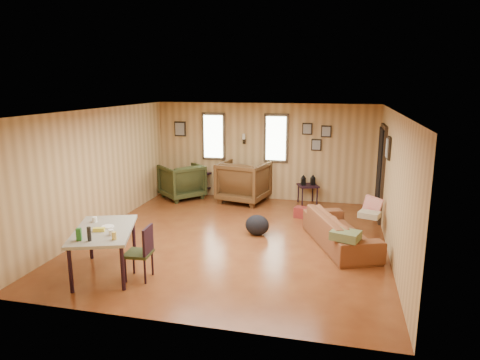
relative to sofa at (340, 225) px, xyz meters
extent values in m
cube|color=brown|center=(-1.92, -0.11, -0.40)|extent=(5.50, 6.00, 0.02)
cube|color=#997C5B|center=(-1.92, -0.11, 2.02)|extent=(5.50, 6.00, 0.02)
cube|color=tan|center=(-1.92, 2.90, 0.81)|extent=(5.50, 0.02, 2.40)
cube|color=tan|center=(-1.92, -3.12, 0.81)|extent=(5.50, 0.02, 2.40)
cube|color=tan|center=(-4.68, -0.11, 0.81)|extent=(0.02, 6.00, 2.40)
cube|color=tan|center=(0.84, -0.11, 0.81)|extent=(0.02, 6.00, 2.40)
cube|color=black|center=(-3.22, 2.86, 1.16)|extent=(0.60, 0.05, 1.20)
cube|color=#E0F2D1|center=(-3.22, 2.82, 1.16)|extent=(0.48, 0.04, 1.06)
cube|color=black|center=(-1.62, 2.86, 1.16)|extent=(0.60, 0.05, 1.20)
cube|color=#E0F2D1|center=(-1.62, 2.82, 1.16)|extent=(0.48, 0.04, 1.06)
cube|color=black|center=(-2.42, 2.84, 1.06)|extent=(0.07, 0.05, 0.12)
cylinder|color=silver|center=(-2.42, 2.78, 1.19)|extent=(0.07, 0.07, 0.14)
cube|color=black|center=(0.80, 1.84, 0.61)|extent=(0.06, 1.00, 2.05)
cube|color=black|center=(0.76, 1.84, 0.61)|extent=(0.04, 0.82, 1.90)
cube|color=black|center=(-0.87, 2.86, 1.41)|extent=(0.24, 0.04, 0.28)
cube|color=#9E998C|center=(-0.87, 2.83, 1.41)|extent=(0.19, 0.02, 0.22)
cube|color=black|center=(-0.42, 2.86, 1.36)|extent=(0.24, 0.04, 0.28)
cube|color=#9E998C|center=(-0.42, 2.83, 1.36)|extent=(0.19, 0.02, 0.22)
cube|color=black|center=(-0.64, 2.86, 1.03)|extent=(0.24, 0.04, 0.28)
cube|color=#9E998C|center=(-0.64, 2.83, 1.03)|extent=(0.19, 0.02, 0.22)
cube|color=black|center=(-4.12, 2.86, 1.33)|extent=(0.30, 0.04, 0.38)
cube|color=#9E998C|center=(-4.12, 2.83, 1.33)|extent=(0.24, 0.02, 0.31)
cube|color=black|center=(0.80, 0.74, 1.31)|extent=(0.04, 0.34, 0.42)
cube|color=#9E998C|center=(0.77, 0.74, 1.31)|extent=(0.02, 0.27, 0.34)
imported|color=brown|center=(0.00, 0.00, 0.00)|extent=(1.29, 2.07, 0.78)
imported|color=#523418|center=(-2.35, 2.47, 0.17)|extent=(1.27, 1.22, 1.12)
imported|color=#2E3317|center=(-3.95, 2.43, 0.09)|extent=(1.28, 1.28, 0.96)
cube|color=black|center=(-3.62, 2.83, 0.20)|extent=(0.70, 0.66, 0.04)
cube|color=black|center=(-3.62, 2.83, -0.20)|extent=(0.63, 0.59, 0.03)
cylinder|color=black|center=(-3.91, 2.68, -0.10)|extent=(0.05, 0.05, 0.58)
cylinder|color=black|center=(-3.43, 2.56, -0.10)|extent=(0.05, 0.05, 0.58)
cylinder|color=black|center=(-3.81, 3.09, -0.10)|extent=(0.05, 0.05, 0.58)
cylinder|color=black|center=(-3.33, 2.98, -0.10)|extent=(0.05, 0.05, 0.58)
cube|color=#43322C|center=(-3.75, 2.86, 0.29)|extent=(0.11, 0.05, 0.14)
cube|color=#43322C|center=(-3.52, 2.80, 0.29)|extent=(0.10, 0.04, 0.13)
cube|color=black|center=(-0.79, 2.64, 0.06)|extent=(0.59, 0.59, 0.04)
cylinder|color=black|center=(-0.90, 2.40, -0.16)|extent=(0.04, 0.04, 0.45)
cylinder|color=black|center=(-0.56, 2.53, -0.16)|extent=(0.04, 0.04, 0.45)
cylinder|color=black|center=(-1.03, 2.74, -0.16)|extent=(0.04, 0.04, 0.45)
cylinder|color=black|center=(-0.69, 2.87, -0.16)|extent=(0.04, 0.04, 0.45)
cube|color=black|center=(-0.90, 2.59, 0.16)|extent=(0.13, 0.13, 0.16)
cone|color=black|center=(-0.90, 2.59, 0.29)|extent=(0.18, 0.18, 0.09)
cube|color=black|center=(-0.68, 2.68, 0.16)|extent=(0.13, 0.13, 0.16)
cone|color=black|center=(-0.68, 2.68, 0.29)|extent=(0.18, 0.18, 0.09)
cube|color=maroon|center=(-0.82, 1.50, -0.28)|extent=(0.37, 0.30, 0.23)
ellipsoid|color=black|center=(-1.56, 0.19, -0.19)|extent=(0.54, 0.47, 0.40)
cube|color=#585E34|center=(0.08, -0.81, 0.10)|extent=(0.52, 0.47, 0.14)
cube|color=red|center=(0.58, 0.74, 0.19)|extent=(0.40, 0.22, 0.39)
cube|color=tan|center=(0.52, 0.48, 0.08)|extent=(0.44, 0.39, 0.11)
cube|color=gray|center=(-3.50, -2.02, 0.30)|extent=(1.26, 1.60, 0.05)
cylinder|color=black|center=(-3.63, -2.70, -0.05)|extent=(0.07, 0.07, 0.67)
cylinder|color=black|center=(-2.96, -2.47, -0.05)|extent=(0.07, 0.07, 0.67)
cylinder|color=black|center=(-4.04, -1.57, -0.05)|extent=(0.07, 0.07, 0.67)
cylinder|color=black|center=(-3.37, -1.33, -0.05)|extent=(0.07, 0.07, 0.67)
cylinder|color=white|center=(-3.25, -2.22, 0.36)|extent=(0.10, 0.10, 0.08)
cylinder|color=white|center=(-3.82, -1.73, 0.36)|extent=(0.10, 0.10, 0.08)
cube|color=#236326|center=(-3.58, -2.52, 0.41)|extent=(0.08, 0.08, 0.18)
cylinder|color=black|center=(-3.42, -2.50, 0.42)|extent=(0.07, 0.07, 0.20)
cylinder|color=#D2B552|center=(-3.12, -2.37, 0.38)|extent=(0.09, 0.09, 0.11)
cylinder|color=white|center=(-3.49, -1.91, 0.33)|extent=(0.24, 0.24, 0.02)
cube|color=yellow|center=(-3.51, -2.12, 0.35)|extent=(0.18, 0.13, 0.06)
cube|color=#2E3317|center=(-2.91, -2.07, 0.01)|extent=(0.40, 0.40, 0.04)
cube|color=black|center=(-2.75, -2.06, 0.23)|extent=(0.06, 0.36, 0.41)
cylinder|color=black|center=(-3.05, -2.24, -0.19)|extent=(0.03, 0.03, 0.39)
cylinder|color=black|center=(-2.75, -2.21, -0.19)|extent=(0.03, 0.03, 0.39)
cylinder|color=black|center=(-3.07, -1.93, -0.19)|extent=(0.03, 0.03, 0.39)
cylinder|color=black|center=(-2.77, -1.91, -0.19)|extent=(0.03, 0.03, 0.39)
camera|label=1|loc=(-0.06, -7.51, 2.48)|focal=32.00mm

